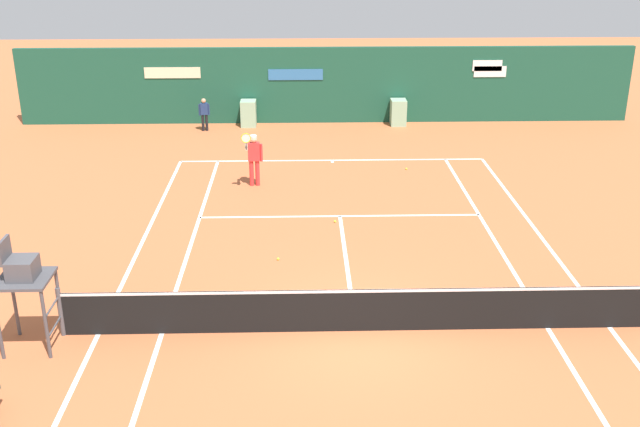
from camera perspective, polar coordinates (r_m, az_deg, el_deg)
ground_plane at (r=16.31m, az=2.59°, el=-7.80°), size 80.00×80.00×0.01m
tennis_net at (r=15.56m, az=2.77°, el=-7.20°), size 12.10×0.10×1.07m
sponsor_back_wall at (r=31.28m, az=0.51°, el=9.57°), size 25.00×1.02×3.09m
umpire_chair at (r=15.63m, az=-21.50°, el=-4.44°), size 1.00×1.00×2.32m
player_on_baseline at (r=23.80m, az=-5.02°, el=4.38°), size 0.62×0.72×1.87m
ball_kid_left_post at (r=30.47m, az=-8.73°, el=7.56°), size 0.43×0.21×1.31m
tennis_ball_mid_court at (r=21.11m, az=1.14°, el=-0.60°), size 0.07×0.07×0.07m
tennis_ball_by_sideline at (r=18.85m, az=-3.18°, el=-3.45°), size 0.07×0.07×0.07m
tennis_ball_near_service_line at (r=25.70m, az=6.54°, el=3.37°), size 0.07×0.07×0.07m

